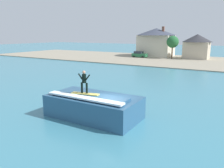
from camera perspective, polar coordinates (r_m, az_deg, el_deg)
ground_plane at (r=17.04m, az=-0.12°, el=-9.20°), size 260.00×260.00×0.00m
wave_crest at (r=17.41m, az=-4.76°, el=-5.63°), size 7.10×3.67×1.90m
surfboard at (r=17.02m, az=-6.85°, el=-2.46°), size 2.23×0.87×0.06m
surfer at (r=16.88m, az=-7.12°, el=0.85°), size 1.10×0.32×1.72m
shoreline_bank at (r=56.14m, az=22.22°, el=5.23°), size 120.00×27.13×0.19m
car_near_shore at (r=62.25m, az=6.99°, el=7.47°), size 4.03×2.11×1.86m
house_with_chimney at (r=66.61m, az=11.17°, el=10.81°), size 11.42×11.42×8.48m
house_small_cottage at (r=62.31m, az=20.82°, el=9.23°), size 7.48×7.48×6.41m
tree_tall_bare at (r=60.09m, az=15.20°, el=10.30°), size 3.05×3.05×5.99m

